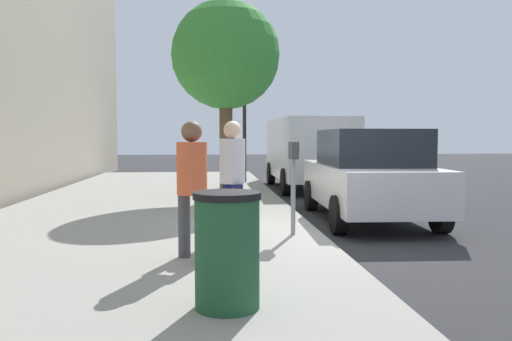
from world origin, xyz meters
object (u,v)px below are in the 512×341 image
at_px(pedestrian_bystander, 192,180).
at_px(parking_meter, 293,168).
at_px(trash_bin, 227,250).
at_px(parked_sedan_near, 368,175).
at_px(pedestrian_at_meter, 232,170).
at_px(traffic_signal, 248,108).
at_px(street_tree, 226,56).
at_px(parked_van_far, 308,149).

bearing_deg(pedestrian_bystander, parking_meter, 10.40).
bearing_deg(trash_bin, parked_sedan_near, -28.76).
bearing_deg(parked_sedan_near, pedestrian_bystander, 137.19).
distance_m(pedestrian_at_meter, traffic_signal, 9.62).
xyz_separation_m(pedestrian_bystander, street_tree, (6.47, -0.63, 2.47)).
bearing_deg(traffic_signal, parked_sedan_near, -165.87).
bearing_deg(street_tree, parked_sedan_near, -137.76).
distance_m(parking_meter, pedestrian_bystander, 2.09).
bearing_deg(parked_van_far, trash_bin, 165.67).
xyz_separation_m(pedestrian_bystander, traffic_signal, (10.71, -1.49, 1.46)).
bearing_deg(street_tree, parking_meter, -170.43).
distance_m(pedestrian_bystander, parked_van_far, 10.24).
relative_size(parking_meter, traffic_signal, 0.39).
relative_size(parked_sedan_near, trash_bin, 4.42).
bearing_deg(street_tree, trash_bin, 178.08).
height_order(pedestrian_at_meter, trash_bin, pedestrian_at_meter).
bearing_deg(traffic_signal, parking_meter, 179.92).
bearing_deg(parked_sedan_near, street_tree, 42.24).
height_order(pedestrian_bystander, parked_van_far, parked_van_far).
height_order(parking_meter, street_tree, street_tree).
height_order(parked_van_far, trash_bin, parked_van_far).
relative_size(parked_sedan_near, parked_van_far, 0.86).
bearing_deg(street_tree, pedestrian_bystander, 174.43).
distance_m(pedestrian_at_meter, parked_sedan_near, 3.59).
height_order(parked_van_far, street_tree, street_tree).
relative_size(parking_meter, parked_sedan_near, 0.32).
xyz_separation_m(pedestrian_at_meter, parked_sedan_near, (2.31, -2.74, -0.25)).
bearing_deg(pedestrian_at_meter, trash_bin, -114.41).
bearing_deg(pedestrian_bystander, parked_van_far, 36.40).
relative_size(parked_van_far, street_tree, 1.09).
xyz_separation_m(parked_sedan_near, parked_van_far, (6.14, -0.00, 0.36)).
distance_m(pedestrian_bystander, traffic_signal, 10.91).
xyz_separation_m(parked_sedan_near, street_tree, (2.92, 2.66, 2.69)).
relative_size(parking_meter, pedestrian_at_meter, 0.83).
distance_m(parking_meter, parked_van_far, 8.41).
xyz_separation_m(traffic_signal, trash_bin, (-12.50, 1.13, -1.92)).
xyz_separation_m(pedestrian_at_meter, traffic_signal, (9.46, -0.94, 1.43)).
height_order(street_tree, traffic_signal, street_tree).
relative_size(parking_meter, trash_bin, 1.40).
height_order(pedestrian_bystander, street_tree, street_tree).
bearing_deg(parking_meter, parked_sedan_near, -41.33).
distance_m(pedestrian_at_meter, parked_van_far, 8.89).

